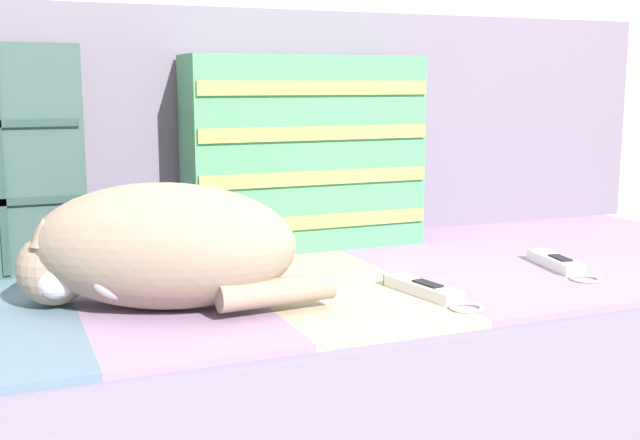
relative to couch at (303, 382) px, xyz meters
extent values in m
cube|color=gray|center=(0.00, 0.00, -0.10)|extent=(1.91, 0.81, 0.19)
cube|color=slate|center=(0.00, 0.00, 0.09)|extent=(1.87, 0.80, 0.19)
cube|color=gray|center=(-0.26, -0.02, 0.20)|extent=(0.26, 0.72, 0.01)
cube|color=tan|center=(0.00, -0.02, 0.20)|extent=(0.26, 0.72, 0.01)
cube|color=gray|center=(0.26, -0.02, 0.20)|extent=(0.26, 0.72, 0.01)
cube|color=gray|center=(0.51, -0.02, 0.20)|extent=(0.26, 0.72, 0.01)
cube|color=slate|center=(0.00, 0.34, 0.43)|extent=(1.87, 0.14, 0.46)
cube|color=#28423D|center=(-0.47, 0.12, 0.39)|extent=(0.01, 0.01, 0.37)
cube|color=#4C9366|center=(0.08, 0.19, 0.39)|extent=(0.46, 0.13, 0.37)
cube|color=#93B751|center=(0.08, 0.12, 0.26)|extent=(0.45, 0.01, 0.03)
cube|color=#93B751|center=(0.08, 0.12, 0.34)|extent=(0.45, 0.01, 0.03)
cube|color=#93B751|center=(0.08, 0.12, 0.43)|extent=(0.45, 0.01, 0.03)
cube|color=#93B751|center=(0.08, 0.12, 0.51)|extent=(0.45, 0.01, 0.03)
ellipsoid|color=gray|center=(-0.26, -0.14, 0.29)|extent=(0.42, 0.33, 0.18)
sphere|color=gray|center=(-0.41, -0.07, 0.26)|extent=(0.11, 0.11, 0.11)
sphere|color=white|center=(-0.41, -0.10, 0.25)|extent=(0.06, 0.06, 0.06)
ellipsoid|color=white|center=(-0.32, -0.17, 0.26)|extent=(0.11, 0.05, 0.08)
cylinder|color=gray|center=(-0.13, -0.23, 0.23)|extent=(0.17, 0.05, 0.04)
cone|color=gray|center=(-0.42, -0.10, 0.32)|extent=(0.04, 0.04, 0.04)
cone|color=gray|center=(-0.40, -0.04, 0.32)|extent=(0.04, 0.04, 0.04)
cube|color=white|center=(0.11, -0.22, 0.21)|extent=(0.06, 0.15, 0.02)
cube|color=black|center=(0.11, -0.23, 0.22)|extent=(0.03, 0.05, 0.00)
cube|color=black|center=(0.10, -0.15, 0.21)|extent=(0.03, 0.01, 0.02)
torus|color=silver|center=(0.13, -0.31, 0.20)|extent=(0.06, 0.06, 0.01)
cube|color=white|center=(0.42, -0.15, 0.21)|extent=(0.06, 0.15, 0.02)
cube|color=black|center=(0.41, -0.16, 0.22)|extent=(0.03, 0.05, 0.00)
cube|color=black|center=(0.43, -0.08, 0.21)|extent=(0.03, 0.01, 0.02)
torus|color=silver|center=(0.40, -0.24, 0.20)|extent=(0.06, 0.06, 0.01)
camera|label=1|loc=(-0.48, -1.25, 0.52)|focal=45.00mm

